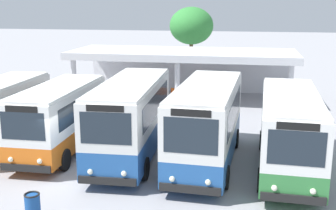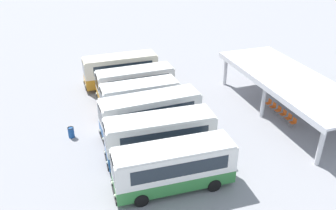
# 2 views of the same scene
# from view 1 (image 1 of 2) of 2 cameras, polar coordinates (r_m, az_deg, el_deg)

# --- Properties ---
(ground_plane) EXTENTS (180.00, 180.00, 0.00)m
(ground_plane) POSITION_cam_1_polar(r_m,az_deg,el_deg) (17.68, -11.40, -9.15)
(ground_plane) COLOR #939399
(city_bus_middle_cream) EXTENTS (2.36, 6.86, 3.08)m
(city_bus_middle_cream) POSITION_cam_1_polar(r_m,az_deg,el_deg) (20.08, -14.10, -1.41)
(city_bus_middle_cream) COLOR black
(city_bus_middle_cream) RESTS_ON ground
(city_bus_fourth_amber) EXTENTS (2.61, 8.08, 3.41)m
(city_bus_fourth_amber) POSITION_cam_1_polar(r_m,az_deg,el_deg) (18.90, -4.90, -1.44)
(city_bus_fourth_amber) COLOR black
(city_bus_fourth_amber) RESTS_ON ground
(city_bus_fifth_blue) EXTENTS (2.62, 7.89, 3.42)m
(city_bus_fifth_blue) POSITION_cam_1_polar(r_m,az_deg,el_deg) (18.08, 5.14, -2.11)
(city_bus_fifth_blue) COLOR black
(city_bus_fifth_blue) RESTS_ON ground
(city_bus_far_end_green) EXTENTS (2.50, 7.83, 3.18)m
(city_bus_far_end_green) POSITION_cam_1_polar(r_m,az_deg,el_deg) (17.99, 15.73, -3.05)
(city_bus_far_end_green) COLOR black
(city_bus_far_end_green) RESTS_ON ground
(terminal_canopy) EXTENTS (15.74, 5.92, 3.40)m
(terminal_canopy) POSITION_cam_1_polar(r_m,az_deg,el_deg) (31.40, 2.16, 6.01)
(terminal_canopy) COLOR silver
(terminal_canopy) RESTS_ON ground
(waiting_chair_end_by_column) EXTENTS (0.45, 0.45, 0.86)m
(waiting_chair_end_by_column) POSITION_cam_1_polar(r_m,az_deg,el_deg) (30.37, -0.58, 1.65)
(waiting_chair_end_by_column) COLOR slate
(waiting_chair_end_by_column) RESTS_ON ground
(waiting_chair_second_from_end) EXTENTS (0.45, 0.45, 0.86)m
(waiting_chair_second_from_end) POSITION_cam_1_polar(r_m,az_deg,el_deg) (30.24, 0.78, 1.59)
(waiting_chair_second_from_end) COLOR slate
(waiting_chair_second_from_end) RESTS_ON ground
(waiting_chair_middle_seat) EXTENTS (0.45, 0.45, 0.86)m
(waiting_chair_middle_seat) POSITION_cam_1_polar(r_m,az_deg,el_deg) (30.16, 2.16, 1.55)
(waiting_chair_middle_seat) COLOR slate
(waiting_chair_middle_seat) RESTS_ON ground
(waiting_chair_fourth_seat) EXTENTS (0.45, 0.45, 0.86)m
(waiting_chair_fourth_seat) POSITION_cam_1_polar(r_m,az_deg,el_deg) (30.09, 3.54, 1.51)
(waiting_chair_fourth_seat) COLOR slate
(waiting_chair_fourth_seat) RESTS_ON ground
(waiting_chair_fifth_seat) EXTENTS (0.45, 0.45, 0.86)m
(waiting_chair_fifth_seat) POSITION_cam_1_polar(r_m,az_deg,el_deg) (30.03, 4.93, 1.46)
(waiting_chair_fifth_seat) COLOR slate
(waiting_chair_fifth_seat) RESTS_ON ground
(waiting_chair_far_end_seat) EXTENTS (0.45, 0.45, 0.86)m
(waiting_chair_far_end_seat) POSITION_cam_1_polar(r_m,az_deg,el_deg) (29.91, 6.31, 1.38)
(waiting_chair_far_end_seat) COLOR slate
(waiting_chair_far_end_seat) RESTS_ON ground
(roadside_tree_behind_canopy) EXTENTS (3.77, 3.77, 6.35)m
(roadside_tree_behind_canopy) POSITION_cam_1_polar(r_m,az_deg,el_deg) (37.86, 3.11, 10.37)
(roadside_tree_behind_canopy) COLOR brown
(roadside_tree_behind_canopy) RESTS_ON ground
(litter_bin_apron) EXTENTS (0.49, 0.49, 0.90)m
(litter_bin_apron) POSITION_cam_1_polar(r_m,az_deg,el_deg) (14.54, -17.42, -12.68)
(litter_bin_apron) COLOR #19478C
(litter_bin_apron) RESTS_ON ground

